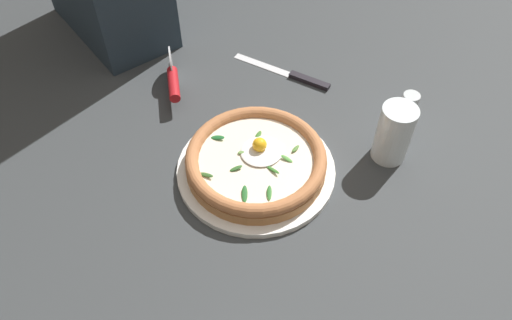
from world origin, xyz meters
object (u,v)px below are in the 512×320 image
at_px(pizza, 256,160).
at_px(drinking_glass, 393,137).
at_px(pepper_shaker, 407,110).
at_px(pizza_cutter, 173,78).
at_px(table_knife, 295,76).

xyz_separation_m(pizza, drinking_glass, (-0.22, 0.12, 0.02)).
bearing_deg(pepper_shaker, drinking_glass, 22.19).
bearing_deg(pizza, pepper_shaker, 163.84).
relative_size(pizza_cutter, table_knife, 0.61).
distance_m(pizza_cutter, drinking_glass, 0.46).
bearing_deg(pizza, drinking_glass, 150.47).
distance_m(pizza, pizza_cutter, 0.28).
bearing_deg(drinking_glass, pizza, -29.53).
xyz_separation_m(pizza, pizza_cutter, (-0.00, -0.28, 0.01)).
relative_size(table_knife, drinking_glass, 1.91).
relative_size(table_knife, pepper_shaker, 2.91).
bearing_deg(pepper_shaker, pizza_cutter, -50.40).
distance_m(pizza_cutter, table_knife, 0.26).
bearing_deg(pizza_cutter, pizza, 89.51).
height_order(pizza_cutter, pepper_shaker, pepper_shaker).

